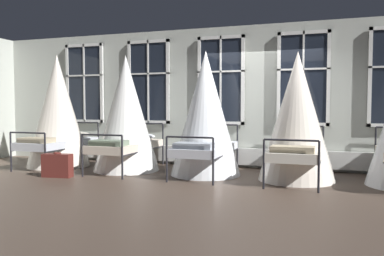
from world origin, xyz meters
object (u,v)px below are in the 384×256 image
(cot_second, at_px, (126,115))
(cot_fourth, at_px, (297,119))
(suitcase_dark, at_px, (57,165))
(cot_first, at_px, (58,113))
(cot_third, at_px, (206,116))

(cot_second, bearing_deg, cot_fourth, -90.53)
(suitcase_dark, bearing_deg, cot_first, 119.26)
(cot_first, bearing_deg, cot_fourth, -90.65)
(cot_first, relative_size, cot_second, 1.04)
(cot_first, distance_m, cot_third, 3.45)
(cot_second, height_order, cot_third, cot_third)
(cot_fourth, bearing_deg, cot_third, 90.42)
(cot_second, relative_size, cot_fourth, 1.03)
(cot_first, bearing_deg, suitcase_dark, -143.62)
(cot_third, height_order, suitcase_dark, cot_third)
(cot_first, xyz_separation_m, cot_fourth, (5.17, -0.03, -0.08))
(cot_second, distance_m, cot_fourth, 3.45)
(suitcase_dark, bearing_deg, cot_second, 46.16)
(cot_third, relative_size, suitcase_dark, 4.14)
(cot_first, relative_size, cot_fourth, 1.07)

